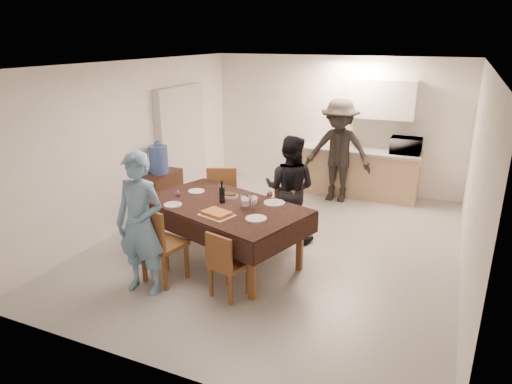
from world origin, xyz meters
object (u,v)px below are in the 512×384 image
Objects in this scene: microwave at (406,146)px; savoury_tart at (217,213)px; wine_bottle at (222,192)px; water_pitcher at (246,201)px; person_kitchen at (338,151)px; console at (161,194)px; person_far at (290,189)px; water_jug at (159,160)px; person_near at (140,224)px; dining_table at (224,207)px.

savoury_tart is at bearing 65.21° from microwave.
water_pitcher is at bearing -14.04° from wine_bottle.
person_kitchen is at bearing 21.68° from microwave.
person_far is (2.35, -0.05, 0.43)m from console.
microwave is at bearing 33.09° from water_jug.
wine_bottle is at bearing 63.13° from person_near.
person_near reaches higher than dining_table.
console is 3.28m from person_kitchen.
savoury_tart is at bearing -37.89° from console.
water_pitcher is 3.88m from microwave.
water_pitcher is (2.15, -1.15, 0.57)m from console.
person_near reaches higher than person_far.
console is 2.51m from water_pitcher.
water_jug is at bearing 0.00° from console.
person_kitchen is (0.42, 3.11, 0.00)m from water_pitcher.
water_jug is at bearing -142.64° from person_kitchen.
person_near reaches higher than water_jug.
person_near is (-0.90, -1.00, -0.08)m from water_pitcher.
person_kitchen is at bearing 79.06° from savoury_tart.
person_far is at bearing 61.31° from microwave.
water_pitcher is 0.55× the size of savoury_tart.
microwave is 0.34× the size of person_far.
person_kitchen is (0.22, 2.01, 0.15)m from person_far.
water_jug is 0.87× the size of microwave.
wine_bottle is 0.77× the size of savoury_tart.
wine_bottle is 0.19× the size of person_far.
water_jug reaches higher than wine_bottle.
person_kitchen is (-1.13, -0.45, -0.11)m from microwave.
water_jug reaches higher than water_pitcher.
dining_table is 4.00m from microwave.
console is 2.68× the size of wine_bottle.
wine_bottle is 0.47m from savoury_tart.
microwave is (1.80, 3.89, 0.20)m from savoury_tart.
person_kitchen is (2.57, 1.96, -0.04)m from water_jug.
dining_table is at bearing 59.93° from person_near.
person_far is (0.60, 1.00, -0.19)m from wine_bottle.
person_near is at bearing 61.79° from microwave.
person_far reaches higher than console.
dining_table is 2.12m from water_jug.
wine_bottle reaches higher than savoury_tart.
person_near is (-0.50, -1.10, -0.13)m from wine_bottle.
person_far is (2.35, -0.05, -0.18)m from water_jug.
dining_table is 4.48× the size of microwave.
water_jug reaches higher than microwave.
dining_table is 0.40m from savoury_tart.
savoury_tart is (1.90, -1.48, -0.12)m from water_jug.
wine_bottle is 0.18× the size of person_near.
water_pitcher is 0.13× the size of person_near.
microwave is at bearing 66.52° from water_pitcher.
person_far is (0.55, 1.05, 0.01)m from dining_table.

